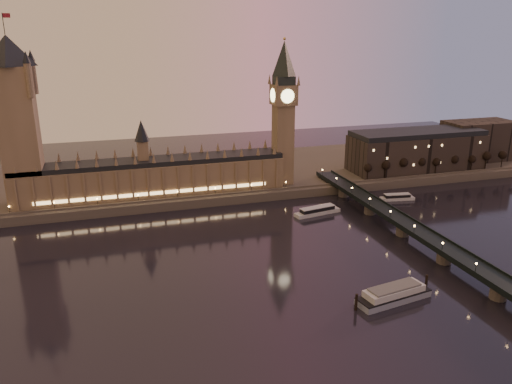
% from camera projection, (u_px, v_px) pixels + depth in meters
% --- Properties ---
extents(ground, '(700.00, 700.00, 0.00)m').
position_uv_depth(ground, '(262.00, 270.00, 248.73)').
color(ground, black).
rests_on(ground, ground).
extents(far_embankment, '(560.00, 130.00, 6.00)m').
position_uv_depth(far_embankment, '(236.00, 174.00, 406.40)').
color(far_embankment, '#423D35').
rests_on(far_embankment, ground).
extents(palace_of_westminster, '(180.00, 26.62, 52.00)m').
position_uv_depth(palace_of_westminster, '(153.00, 172.00, 341.10)').
color(palace_of_westminster, brown).
rests_on(palace_of_westminster, ground).
extents(victoria_tower, '(31.68, 31.68, 118.00)m').
position_uv_depth(victoria_tower, '(17.00, 113.00, 305.41)').
color(victoria_tower, brown).
rests_on(victoria_tower, ground).
extents(big_ben, '(17.68, 17.68, 104.00)m').
position_uv_depth(big_ben, '(283.00, 105.00, 354.35)').
color(big_ben, brown).
rests_on(big_ben, ground).
extents(westminster_bridge, '(13.20, 260.00, 15.30)m').
position_uv_depth(westminster_bridge, '(422.00, 239.00, 272.52)').
color(westminster_bridge, black).
rests_on(westminster_bridge, ground).
extents(city_block, '(155.00, 45.00, 34.00)m').
position_uv_depth(city_block, '(437.00, 147.00, 415.36)').
color(city_block, black).
rests_on(city_block, ground).
extents(bare_tree_0, '(6.53, 6.53, 13.28)m').
position_uv_depth(bare_tree_0, '(366.00, 168.00, 375.55)').
color(bare_tree_0, black).
rests_on(bare_tree_0, ground).
extents(bare_tree_1, '(6.53, 6.53, 13.28)m').
position_uv_depth(bare_tree_1, '(385.00, 166.00, 379.95)').
color(bare_tree_1, black).
rests_on(bare_tree_1, ground).
extents(bare_tree_2, '(6.53, 6.53, 13.28)m').
position_uv_depth(bare_tree_2, '(403.00, 165.00, 384.34)').
color(bare_tree_2, black).
rests_on(bare_tree_2, ground).
extents(bare_tree_3, '(6.53, 6.53, 13.28)m').
position_uv_depth(bare_tree_3, '(420.00, 163.00, 388.73)').
color(bare_tree_3, black).
rests_on(bare_tree_3, ground).
extents(bare_tree_4, '(6.53, 6.53, 13.28)m').
position_uv_depth(bare_tree_4, '(438.00, 162.00, 393.12)').
color(bare_tree_4, black).
rests_on(bare_tree_4, ground).
extents(bare_tree_5, '(6.53, 6.53, 13.28)m').
position_uv_depth(bare_tree_5, '(454.00, 160.00, 397.52)').
color(bare_tree_5, black).
rests_on(bare_tree_5, ground).
extents(bare_tree_6, '(6.53, 6.53, 13.28)m').
position_uv_depth(bare_tree_6, '(471.00, 159.00, 401.91)').
color(bare_tree_6, black).
rests_on(bare_tree_6, ground).
extents(bare_tree_7, '(6.53, 6.53, 13.28)m').
position_uv_depth(bare_tree_7, '(487.00, 157.00, 406.30)').
color(bare_tree_7, black).
rests_on(bare_tree_7, ground).
extents(bare_tree_8, '(6.53, 6.53, 13.28)m').
position_uv_depth(bare_tree_8, '(503.00, 156.00, 410.69)').
color(bare_tree_8, black).
rests_on(bare_tree_8, ground).
extents(cruise_boat_a, '(32.73, 12.66, 5.12)m').
position_uv_depth(cruise_boat_a, '(317.00, 211.00, 324.71)').
color(cruise_boat_a, silver).
rests_on(cruise_boat_a, ground).
extents(cruise_boat_b, '(24.86, 9.53, 4.47)m').
position_uv_depth(cruise_boat_b, '(397.00, 197.00, 352.47)').
color(cruise_boat_b, silver).
rests_on(cruise_boat_b, ground).
extents(moored_barge, '(40.41, 15.58, 7.51)m').
position_uv_depth(moored_barge, '(394.00, 294.00, 219.78)').
color(moored_barge, gray).
rests_on(moored_barge, ground).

